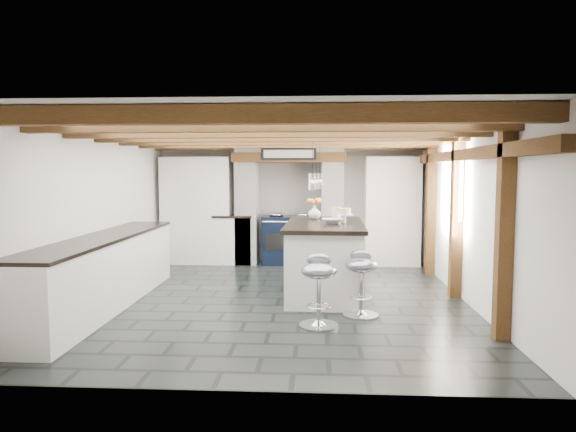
# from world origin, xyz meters

# --- Properties ---
(ground) EXTENTS (6.00, 6.00, 0.00)m
(ground) POSITION_xyz_m (0.00, 0.00, 0.00)
(ground) COLOR black
(ground) RESTS_ON ground
(room_shell) EXTENTS (6.00, 6.03, 6.00)m
(room_shell) POSITION_xyz_m (-0.61, 1.42, 1.07)
(room_shell) COLOR silver
(room_shell) RESTS_ON ground
(range_cooker) EXTENTS (1.00, 0.63, 0.99)m
(range_cooker) POSITION_xyz_m (0.00, 2.68, 0.47)
(range_cooker) COLOR black
(range_cooker) RESTS_ON ground
(kitchen_island) EXTENTS (1.13, 2.08, 1.36)m
(kitchen_island) POSITION_xyz_m (0.63, 0.32, 0.52)
(kitchen_island) COLOR white
(kitchen_island) RESTS_ON ground
(bar_stool_near) EXTENTS (0.50, 0.50, 0.80)m
(bar_stool_near) POSITION_xyz_m (1.05, -0.82, 0.50)
(bar_stool_near) COLOR silver
(bar_stool_near) RESTS_ON ground
(bar_stool_far) EXTENTS (0.44, 0.44, 0.82)m
(bar_stool_far) POSITION_xyz_m (0.54, -1.27, 0.51)
(bar_stool_far) COLOR silver
(bar_stool_far) RESTS_ON ground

